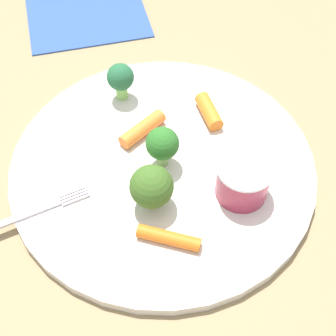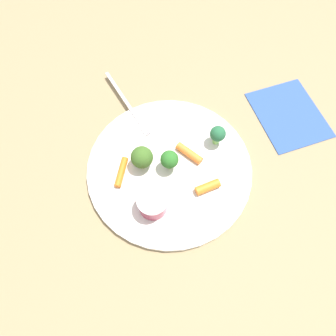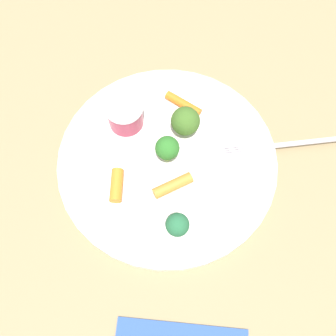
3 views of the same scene
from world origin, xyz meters
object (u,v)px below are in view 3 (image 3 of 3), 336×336
object	(u,v)px
carrot_stick_0	(173,185)
fork	(285,145)
carrot_stick_2	(183,104)
broccoli_floret_2	(164,146)
broccoli_floret_1	(185,121)
plate	(167,160)
carrot_stick_1	(117,185)
sauce_cup	(125,115)
broccoli_floret_0	(177,225)

from	to	relation	value
carrot_stick_0	fork	world-z (taller)	carrot_stick_0
carrot_stick_0	carrot_stick_2	xyz separation A→B (m)	(-0.06, -0.12, -0.00)
broccoli_floret_2	carrot_stick_2	size ratio (longest dim) A/B	0.81
carrot_stick_2	broccoli_floret_2	bearing A→B (deg)	53.54
broccoli_floret_1	carrot_stick_2	xyz separation A→B (m)	(-0.01, -0.04, -0.02)
plate	carrot_stick_2	world-z (taller)	carrot_stick_2
carrot_stick_1	carrot_stick_0	bearing A→B (deg)	161.90
sauce_cup	plate	bearing A→B (deg)	117.51
carrot_stick_0	carrot_stick_1	world-z (taller)	carrot_stick_1
broccoli_floret_0	carrot_stick_0	distance (m)	0.06
broccoli_floret_2	carrot_stick_2	distance (m)	0.09
plate	sauce_cup	xyz separation A→B (m)	(0.04, -0.07, 0.03)
broccoli_floret_1	carrot_stick_2	size ratio (longest dim) A/B	0.84
broccoli_floret_1	broccoli_floret_2	xyz separation A→B (m)	(0.04, 0.03, 0.00)
plate	fork	bearing A→B (deg)	168.80
broccoli_floret_2	sauce_cup	bearing A→B (deg)	-62.69
carrot_stick_1	fork	distance (m)	0.25
broccoli_floret_1	broccoli_floret_0	bearing A→B (deg)	66.98
carrot_stick_0	carrot_stick_2	size ratio (longest dim) A/B	0.95
broccoli_floret_0	carrot_stick_2	xyz separation A→B (m)	(-0.07, -0.18, -0.02)
sauce_cup	carrot_stick_2	world-z (taller)	sauce_cup
broccoli_floret_1	fork	bearing A→B (deg)	152.88
carrot_stick_2	fork	distance (m)	0.16
broccoli_floret_1	carrot_stick_0	distance (m)	0.09
carrot_stick_1	fork	world-z (taller)	carrot_stick_1
sauce_cup	fork	size ratio (longest dim) A/B	0.29
broccoli_floret_1	plate	bearing A→B (deg)	41.66
broccoli_floret_0	carrot_stick_0	world-z (taller)	broccoli_floret_0
sauce_cup	broccoli_floret_1	size ratio (longest dim) A/B	1.07
plate	broccoli_floret_0	size ratio (longest dim) A/B	6.93
broccoli_floret_1	carrot_stick_2	bearing A→B (deg)	-106.20
broccoli_floret_0	carrot_stick_0	bearing A→B (deg)	-103.27
plate	sauce_cup	distance (m)	0.09
carrot_stick_0	fork	bearing A→B (deg)	-176.18
broccoli_floret_0	carrot_stick_2	world-z (taller)	broccoli_floret_0
fork	broccoli_floret_2	bearing A→B (deg)	-12.46
broccoli_floret_1	carrot_stick_1	size ratio (longest dim) A/B	1.08
sauce_cup	broccoli_floret_0	size ratio (longest dim) A/B	1.18
broccoli_floret_0	broccoli_floret_2	bearing A→B (deg)	-99.55
plate	broccoli_floret_0	bearing A→B (deg)	78.65
broccoli_floret_0	fork	bearing A→B (deg)	-159.36
carrot_stick_0	carrot_stick_1	bearing A→B (deg)	-18.10
fork	carrot_stick_1	bearing A→B (deg)	-2.76
carrot_stick_0	broccoli_floret_0	bearing A→B (deg)	76.73
sauce_cup	carrot_stick_0	distance (m)	0.12
broccoli_floret_2	carrot_stick_2	xyz separation A→B (m)	(-0.05, -0.07, -0.02)
sauce_cup	broccoli_floret_0	world-z (taller)	broccoli_floret_0
fork	sauce_cup	bearing A→B (deg)	-27.60
sauce_cup	broccoli_floret_1	distance (m)	0.09
plate	broccoli_floret_1	xyz separation A→B (m)	(-0.04, -0.03, 0.03)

